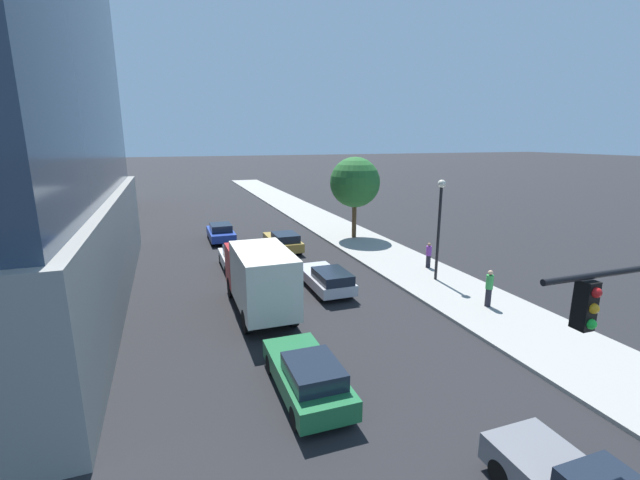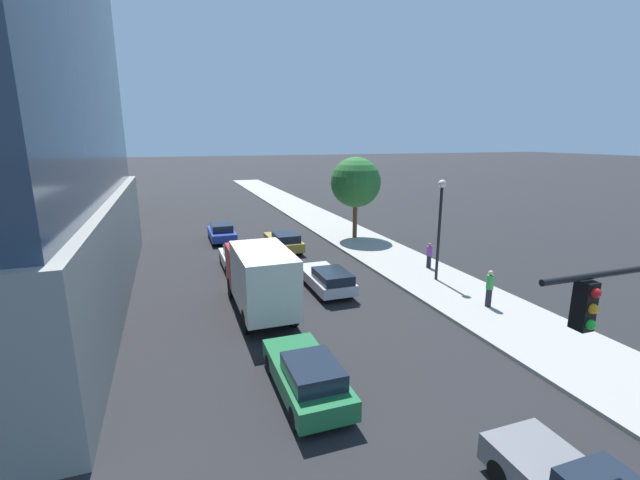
{
  "view_description": "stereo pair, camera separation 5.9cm",
  "coord_description": "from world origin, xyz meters",
  "px_view_note": "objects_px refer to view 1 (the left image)",
  "views": [
    {
      "loc": [
        -5.89,
        -2.35,
        8.04
      ],
      "look_at": [
        -0.21,
        13.51,
        3.98
      ],
      "focal_mm": 23.84,
      "sensor_mm": 36.0,
      "label": 1
    },
    {
      "loc": [
        -5.84,
        -2.37,
        8.04
      ],
      "look_at": [
        -0.21,
        13.51,
        3.98
      ],
      "focal_mm": 23.84,
      "sensor_mm": 36.0,
      "label": 2
    }
  ],
  "objects_px": {
    "car_blue": "(221,232)",
    "car_white": "(236,258)",
    "car_silver": "(327,278)",
    "street_lamp": "(440,215)",
    "car_green": "(308,375)",
    "construction_building": "(28,58)",
    "pedestrian_purple_shirt": "(429,255)",
    "car_gold": "(283,241)",
    "street_tree": "(355,182)",
    "box_truck": "(260,276)",
    "pedestrian_green_shirt": "(489,288)"
  },
  "relations": [
    {
      "from": "construction_building",
      "to": "car_silver",
      "type": "relative_size",
      "value": 7.65
    },
    {
      "from": "street_tree",
      "to": "box_truck",
      "type": "xyz_separation_m",
      "value": [
        -10.32,
        -12.27,
        -2.79
      ]
    },
    {
      "from": "car_green",
      "to": "car_gold",
      "type": "distance_m",
      "value": 18.25
    },
    {
      "from": "street_lamp",
      "to": "pedestrian_green_shirt",
      "type": "distance_m",
      "value": 5.1
    },
    {
      "from": "construction_building",
      "to": "car_green",
      "type": "distance_m",
      "value": 47.88
    },
    {
      "from": "construction_building",
      "to": "car_white",
      "type": "distance_m",
      "value": 35.73
    },
    {
      "from": "car_gold",
      "to": "pedestrian_purple_shirt",
      "type": "relative_size",
      "value": 2.94
    },
    {
      "from": "pedestrian_purple_shirt",
      "to": "car_gold",
      "type": "bearing_deg",
      "value": 133.67
    },
    {
      "from": "street_lamp",
      "to": "car_silver",
      "type": "xyz_separation_m",
      "value": [
        -6.41,
        0.71,
        -3.18
      ]
    },
    {
      "from": "box_truck",
      "to": "pedestrian_green_shirt",
      "type": "distance_m",
      "value": 10.91
    },
    {
      "from": "car_blue",
      "to": "pedestrian_purple_shirt",
      "type": "xyz_separation_m",
      "value": [
        11.24,
        -12.13,
        0.24
      ]
    },
    {
      "from": "car_gold",
      "to": "pedestrian_purple_shirt",
      "type": "bearing_deg",
      "value": -46.33
    },
    {
      "from": "car_gold",
      "to": "pedestrian_green_shirt",
      "type": "xyz_separation_m",
      "value": [
        6.42,
        -14.0,
        0.38
      ]
    },
    {
      "from": "construction_building",
      "to": "pedestrian_purple_shirt",
      "type": "xyz_separation_m",
      "value": [
        27.36,
        -32.26,
        -15.02
      ]
    },
    {
      "from": "street_tree",
      "to": "pedestrian_green_shirt",
      "type": "xyz_separation_m",
      "value": [
        0.04,
        -15.6,
        -3.52
      ]
    },
    {
      "from": "car_green",
      "to": "car_blue",
      "type": "bearing_deg",
      "value": 90.0
    },
    {
      "from": "car_green",
      "to": "car_white",
      "type": "distance_m",
      "value": 14.42
    },
    {
      "from": "construction_building",
      "to": "box_truck",
      "type": "xyz_separation_m",
      "value": [
        16.12,
        -35.28,
        -14.16
      ]
    },
    {
      "from": "car_gold",
      "to": "car_white",
      "type": "height_order",
      "value": "car_white"
    },
    {
      "from": "construction_building",
      "to": "pedestrian_purple_shirt",
      "type": "distance_m",
      "value": 44.89
    },
    {
      "from": "car_blue",
      "to": "car_silver",
      "type": "height_order",
      "value": "car_blue"
    },
    {
      "from": "street_tree",
      "to": "car_blue",
      "type": "bearing_deg",
      "value": 164.37
    },
    {
      "from": "car_blue",
      "to": "car_gold",
      "type": "xyz_separation_m",
      "value": [
        3.94,
        -4.49,
        -0.02
      ]
    },
    {
      "from": "car_silver",
      "to": "car_gold",
      "type": "height_order",
      "value": "car_gold"
    },
    {
      "from": "car_gold",
      "to": "car_blue",
      "type": "bearing_deg",
      "value": 131.3
    },
    {
      "from": "street_lamp",
      "to": "pedestrian_green_shirt",
      "type": "bearing_deg",
      "value": -89.88
    },
    {
      "from": "street_tree",
      "to": "car_green",
      "type": "xyz_separation_m",
      "value": [
        -10.32,
        -19.42,
        -3.87
      ]
    },
    {
      "from": "car_silver",
      "to": "street_lamp",
      "type": "bearing_deg",
      "value": -6.33
    },
    {
      "from": "car_silver",
      "to": "pedestrian_purple_shirt",
      "type": "distance_m",
      "value": 7.43
    },
    {
      "from": "construction_building",
      "to": "pedestrian_green_shirt",
      "type": "distance_m",
      "value": 49.13
    },
    {
      "from": "street_tree",
      "to": "pedestrian_purple_shirt",
      "type": "bearing_deg",
      "value": -84.31
    },
    {
      "from": "car_blue",
      "to": "car_green",
      "type": "relative_size",
      "value": 0.94
    },
    {
      "from": "street_lamp",
      "to": "pedestrian_green_shirt",
      "type": "relative_size",
      "value": 3.15
    },
    {
      "from": "car_blue",
      "to": "car_silver",
      "type": "bearing_deg",
      "value": -73.73
    },
    {
      "from": "construction_building",
      "to": "street_lamp",
      "type": "relative_size",
      "value": 6.33
    },
    {
      "from": "car_green",
      "to": "pedestrian_purple_shirt",
      "type": "bearing_deg",
      "value": 42.14
    },
    {
      "from": "street_lamp",
      "to": "pedestrian_green_shirt",
      "type": "height_order",
      "value": "street_lamp"
    },
    {
      "from": "construction_building",
      "to": "street_lamp",
      "type": "xyz_separation_m",
      "value": [
        26.48,
        -34.34,
        -12.09
      ]
    },
    {
      "from": "construction_building",
      "to": "car_silver",
      "type": "height_order",
      "value": "construction_building"
    },
    {
      "from": "street_lamp",
      "to": "car_gold",
      "type": "xyz_separation_m",
      "value": [
        -6.41,
        9.73,
        -3.19
      ]
    },
    {
      "from": "street_lamp",
      "to": "car_green",
      "type": "distance_m",
      "value": 13.51
    },
    {
      "from": "box_truck",
      "to": "car_green",
      "type": "bearing_deg",
      "value": -90.0
    },
    {
      "from": "construction_building",
      "to": "car_white",
      "type": "bearing_deg",
      "value": -60.08
    },
    {
      "from": "car_blue",
      "to": "car_gold",
      "type": "height_order",
      "value": "car_blue"
    },
    {
      "from": "construction_building",
      "to": "street_tree",
      "type": "distance_m",
      "value": 36.85
    },
    {
      "from": "construction_building",
      "to": "car_silver",
      "type": "bearing_deg",
      "value": -59.18
    },
    {
      "from": "pedestrian_green_shirt",
      "to": "pedestrian_purple_shirt",
      "type": "bearing_deg",
      "value": 82.15
    },
    {
      "from": "car_gold",
      "to": "car_silver",
      "type": "bearing_deg",
      "value": -90.0
    },
    {
      "from": "construction_building",
      "to": "car_gold",
      "type": "xyz_separation_m",
      "value": [
        20.06,
        -24.61,
        -15.28
      ]
    },
    {
      "from": "car_blue",
      "to": "car_white",
      "type": "xyz_separation_m",
      "value": [
        -0.0,
        -7.89,
        0.01
      ]
    }
  ]
}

